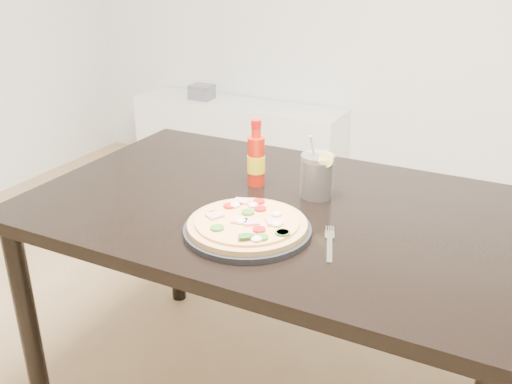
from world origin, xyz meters
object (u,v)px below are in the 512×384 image
at_px(fork, 330,242).
at_px(dining_table, 275,229).
at_px(hot_sauce_bottle, 256,160).
at_px(cola_cup, 317,177).
at_px(pizza, 248,223).
at_px(media_console, 237,140).
at_px(plate, 247,230).

bearing_deg(fork, dining_table, 124.80).
bearing_deg(hot_sauce_bottle, fork, -37.30).
bearing_deg(fork, cola_cup, 98.06).
relative_size(pizza, media_console, 0.22).
bearing_deg(fork, hot_sauce_bottle, 122.76).
height_order(dining_table, plate, plate).
distance_m(pizza, cola_cup, 0.31).
bearing_deg(media_console, dining_table, -58.14).
bearing_deg(media_console, cola_cup, -54.63).
distance_m(hot_sauce_bottle, media_console, 2.04).
height_order(dining_table, hot_sauce_bottle, hot_sauce_bottle).
distance_m(dining_table, cola_cup, 0.20).
distance_m(cola_cup, fork, 0.30).
height_order(plate, media_console, plate).
bearing_deg(pizza, hot_sauce_bottle, 113.13).
bearing_deg(hot_sauce_bottle, media_console, 120.62).
bearing_deg(media_console, plate, -60.45).
xyz_separation_m(dining_table, fork, (0.22, -0.16, 0.09)).
distance_m(pizza, fork, 0.21).
xyz_separation_m(pizza, media_console, (-1.12, 1.98, -0.53)).
bearing_deg(media_console, fork, -55.54).
bearing_deg(plate, hot_sauce_bottle, 113.00).
relative_size(dining_table, cola_cup, 7.48).
bearing_deg(cola_cup, media_console, 125.37).
bearing_deg(pizza, dining_table, 94.75).
height_order(plate, hot_sauce_bottle, hot_sauce_bottle).
bearing_deg(hot_sauce_bottle, plate, -67.00).
bearing_deg(pizza, plate, -144.29).
bearing_deg(fork, media_console, 104.52).
xyz_separation_m(hot_sauce_bottle, fork, (0.33, -0.25, -0.08)).
height_order(dining_table, media_console, dining_table).
relative_size(dining_table, pizza, 4.56).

